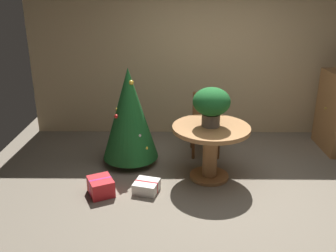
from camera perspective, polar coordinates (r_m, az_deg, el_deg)
name	(u,v)px	position (r m, az deg, el deg)	size (l,w,h in m)	color
ground_plane	(227,197)	(4.57, 9.10, -10.83)	(6.60, 6.60, 0.00)	#756B5B
back_wall_panel	(213,57)	(6.18, 6.92, 10.54)	(6.00, 0.10, 2.60)	tan
round_dining_table	(211,141)	(4.75, 6.61, -2.32)	(0.99, 0.99, 0.73)	#9E6B3D
flower_vase	(212,103)	(4.60, 6.75, 3.51)	(0.47, 0.47, 0.50)	#665B51
wooden_chair_far	(205,120)	(5.55, 5.75, 0.95)	(0.41, 0.44, 0.91)	brown
holiday_tree	(129,114)	(5.09, -6.00, 1.88)	(0.78, 0.78, 1.38)	brown
gift_box_cream	(147,187)	(4.60, -3.35, -9.34)	(0.35, 0.34, 0.14)	silver
gift_box_red	(101,187)	(4.60, -10.36, -9.20)	(0.38, 0.40, 0.21)	red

